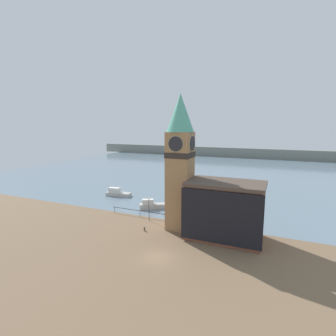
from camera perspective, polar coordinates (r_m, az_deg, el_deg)
ground_plane at (r=36.26m, az=-2.27°, el=-18.81°), size 160.00×160.00×0.00m
water at (r=104.16m, az=15.31°, el=-0.40°), size 160.00×120.00×0.00m
far_shoreline at (r=143.23m, az=17.63°, el=3.10°), size 180.00×3.00×5.00m
pier_railing at (r=50.49m, az=-6.13°, el=-9.33°), size 12.09×0.08×1.09m
clock_tower at (r=42.19m, az=2.65°, el=1.96°), size 4.36×4.36×21.96m
pier_building at (r=40.84m, az=12.25°, el=-8.98°), size 11.46×6.94×8.77m
boat_near at (r=54.77m, az=-3.66°, el=-8.05°), size 5.36×3.99×1.97m
boat_far at (r=65.21m, az=-10.96°, el=-5.36°), size 6.30×2.61×1.97m
mooring_bollard_near at (r=44.04m, az=-5.14°, el=-13.01°), size 0.28×0.28×0.68m
lamp_post at (r=47.56m, az=-4.18°, el=-7.92°), size 0.32×0.32×4.34m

